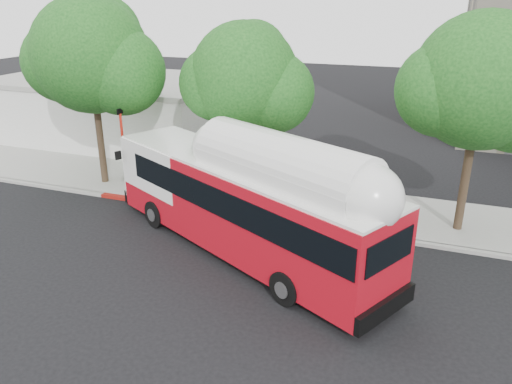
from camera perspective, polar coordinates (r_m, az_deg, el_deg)
ground at (r=19.82m, az=-4.88°, el=-7.47°), size 120.00×120.00×0.00m
sidewalk at (r=25.24m, az=1.27°, el=-0.60°), size 60.00×5.00×0.15m
curb_strip at (r=22.99m, az=-0.83°, el=-2.90°), size 60.00×0.30×0.15m
red_curb_segment at (r=24.14m, az=-7.50°, el=-1.85°), size 10.00×0.32×0.16m
street_tree_left at (r=26.74m, az=-17.44°, el=14.20°), size 6.67×5.80×9.74m
street_tree_mid at (r=23.45m, az=-0.37°, el=12.51°), size 5.75×5.00×8.62m
street_tree_right at (r=21.84m, az=25.41°, el=10.74°), size 6.21×5.40×9.18m
low_commercial_bldg at (r=37.36m, az=-15.75°, el=9.28°), size 16.20×10.20×4.25m
transit_bus at (r=19.30m, az=-1.47°, el=-1.69°), size 13.82×8.82×4.23m
signal_pole at (r=25.53m, az=-14.85°, el=4.32°), size 0.13×0.43×4.56m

